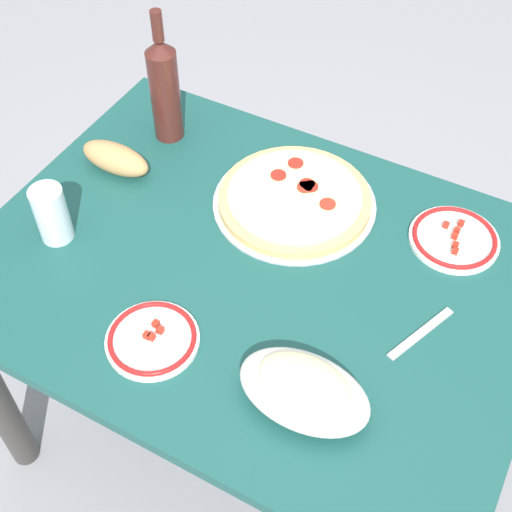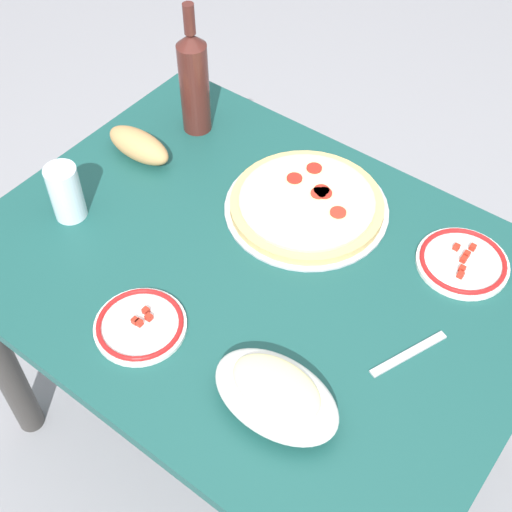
% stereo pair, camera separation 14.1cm
% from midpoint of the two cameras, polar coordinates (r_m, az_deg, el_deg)
% --- Properties ---
extents(ground_plane, '(8.00, 8.00, 0.00)m').
position_cam_midpoint_polar(ground_plane, '(2.03, -2.05, -13.80)').
color(ground_plane, gray).
rests_on(ground_plane, ground).
extents(dining_table, '(1.15, 0.86, 0.71)m').
position_cam_midpoint_polar(dining_table, '(1.53, -2.64, -3.91)').
color(dining_table, '#194C47').
rests_on(dining_table, ground).
extents(pepperoni_pizza, '(0.36, 0.36, 0.03)m').
position_cam_midpoint_polar(pepperoni_pizza, '(1.54, 0.54, 4.47)').
color(pepperoni_pizza, '#B7B7BC').
rests_on(pepperoni_pizza, dining_table).
extents(baked_pasta_dish, '(0.24, 0.15, 0.08)m').
position_cam_midpoint_polar(baked_pasta_dish, '(1.22, 0.59, -10.99)').
color(baked_pasta_dish, white).
rests_on(baked_pasta_dish, dining_table).
extents(wine_bottle, '(0.07, 0.07, 0.33)m').
position_cam_midpoint_polar(wine_bottle, '(1.67, -9.93, 13.19)').
color(wine_bottle, '#471E19').
rests_on(wine_bottle, dining_table).
extents(water_glass, '(0.07, 0.07, 0.13)m').
position_cam_midpoint_polar(water_glass, '(1.52, -18.86, 3.10)').
color(water_glass, silver).
rests_on(water_glass, dining_table).
extents(side_plate_near, '(0.19, 0.19, 0.02)m').
position_cam_midpoint_polar(side_plate_near, '(1.51, 13.28, 1.26)').
color(side_plate_near, white).
rests_on(side_plate_near, dining_table).
extents(side_plate_far, '(0.18, 0.18, 0.02)m').
position_cam_midpoint_polar(side_plate_far, '(1.34, -11.44, -6.82)').
color(side_plate_far, white).
rests_on(side_plate_far, dining_table).
extents(bread_loaf, '(0.17, 0.07, 0.07)m').
position_cam_midpoint_polar(bread_loaf, '(1.66, -13.79, 7.59)').
color(bread_loaf, tan).
rests_on(bread_loaf, dining_table).
extents(fork_right, '(0.08, 0.16, 0.00)m').
position_cam_midpoint_polar(fork_right, '(1.35, 10.31, -6.49)').
color(fork_right, '#B7B7BC').
rests_on(fork_right, dining_table).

